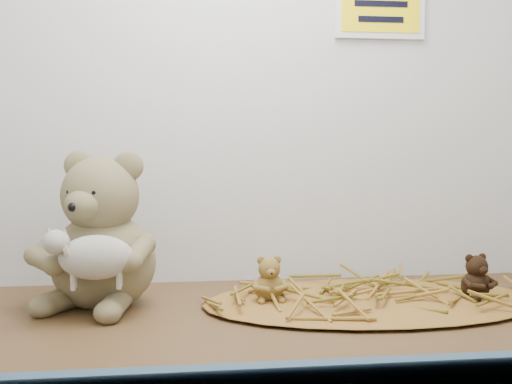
{
  "coord_description": "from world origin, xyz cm",
  "views": [
    {
      "loc": [
        -10.97,
        -96.31,
        28.0
      ],
      "look_at": [
        1.84,
        3.93,
        19.88
      ],
      "focal_mm": 45.0,
      "sensor_mm": 36.0,
      "label": 1
    }
  ],
  "objects": [
    {
      "name": "alcove_shell",
      "position": [
        0.0,
        9.0,
        45.0
      ],
      "size": [
        120.4,
        60.2,
        90.4
      ],
      "color": "#493219",
      "rests_on": "ground"
    },
    {
      "name": "front_rail",
      "position": [
        0.0,
        -28.8,
        1.8
      ],
      "size": [
        119.28,
        2.2,
        3.6
      ],
      "primitive_type": "cube",
      "color": "#3A5B70",
      "rests_on": "shelf_floor"
    },
    {
      "name": "straw_bed",
      "position": [
        22.72,
        8.53,
        0.57
      ],
      "size": [
        59.02,
        34.27,
        1.14
      ],
      "primitive_type": "ellipsoid",
      "color": "brown",
      "rests_on": "shelf_floor"
    },
    {
      "name": "main_teddy",
      "position": [
        -23.04,
        13.1,
        13.13
      ],
      "size": [
        28.53,
        29.12,
        26.27
      ],
      "primitive_type": null,
      "rotation": [
        0.0,
        0.0,
        -0.43
      ],
      "color": "#837850",
      "rests_on": "shelf_floor"
    },
    {
      "name": "toy_lamb",
      "position": [
        -23.04,
        3.68,
        10.03
      ],
      "size": [
        14.95,
        9.12,
        9.66
      ],
      "primitive_type": null,
      "color": "#B1AE9F",
      "rests_on": "main_teddy"
    },
    {
      "name": "mini_teddy_tan",
      "position": [
        4.85,
        9.88,
        4.95
      ],
      "size": [
        6.28,
        6.62,
        7.62
      ],
      "primitive_type": null,
      "rotation": [
        0.0,
        0.0,
        0.02
      ],
      "color": "olive",
      "rests_on": "straw_bed"
    },
    {
      "name": "mini_teddy_brown",
      "position": [
        40.58,
        7.18,
        4.98
      ],
      "size": [
        7.53,
        7.79,
        7.68
      ],
      "primitive_type": null,
      "rotation": [
        0.0,
        0.0,
        0.23
      ],
      "color": "black",
      "rests_on": "straw_bed"
    },
    {
      "name": "wall_sign",
      "position": [
        30.0,
        29.4,
        55.0
      ],
      "size": [
        16.0,
        1.2,
        11.0
      ],
      "primitive_type": "cube",
      "color": "yellow",
      "rests_on": "back_wall"
    }
  ]
}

